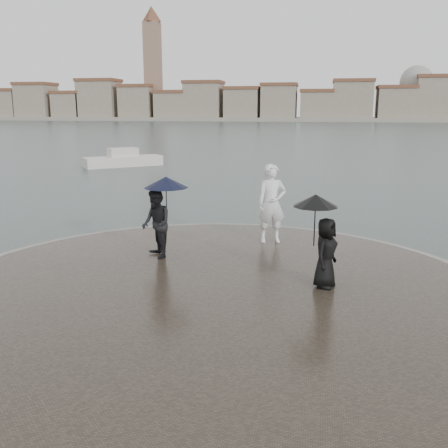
# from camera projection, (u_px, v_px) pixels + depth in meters

# --- Properties ---
(ground) EXTENTS (400.00, 400.00, 0.00)m
(ground) POSITION_uv_depth(u_px,v_px,m) (160.00, 396.00, 7.15)
(ground) COLOR #2B3835
(ground) RESTS_ON ground
(kerb_ring) EXTENTS (12.50, 12.50, 0.32)m
(kerb_ring) POSITION_uv_depth(u_px,v_px,m) (212.00, 298.00, 10.46)
(kerb_ring) COLOR gray
(kerb_ring) RESTS_ON ground
(quay_tip) EXTENTS (11.90, 11.90, 0.36)m
(quay_tip) POSITION_uv_depth(u_px,v_px,m) (212.00, 297.00, 10.45)
(quay_tip) COLOR #2D261E
(quay_tip) RESTS_ON ground
(statue) EXTENTS (0.91, 0.73, 2.19)m
(statue) POSITION_uv_depth(u_px,v_px,m) (272.00, 204.00, 13.83)
(statue) COLOR white
(statue) RESTS_ON quay_tip
(visitor_left) EXTENTS (1.32, 1.19, 2.04)m
(visitor_left) POSITION_uv_depth(u_px,v_px,m) (159.00, 213.00, 12.40)
(visitor_left) COLOR black
(visitor_left) RESTS_ON quay_tip
(visitor_right) EXTENTS (1.07, 0.99, 1.95)m
(visitor_right) POSITION_uv_depth(u_px,v_px,m) (322.00, 237.00, 10.33)
(visitor_right) COLOR black
(visitor_right) RESTS_ON quay_tip
(far_skyline) EXTENTS (260.00, 20.00, 37.00)m
(far_skyline) POSITION_uv_depth(u_px,v_px,m) (297.00, 104.00, 160.73)
(far_skyline) COLOR gray
(far_skyline) RESTS_ON ground
(boats) EXTENTS (40.59, 14.98, 1.50)m
(boats) POSITION_uv_depth(u_px,v_px,m) (376.00, 159.00, 37.00)
(boats) COLOR beige
(boats) RESTS_ON ground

